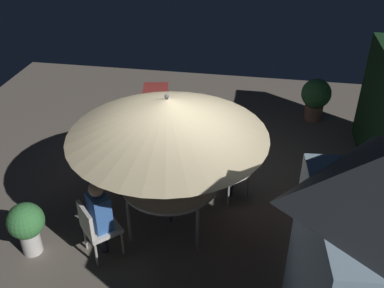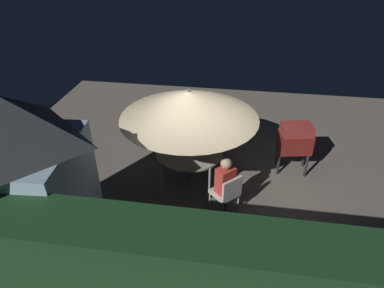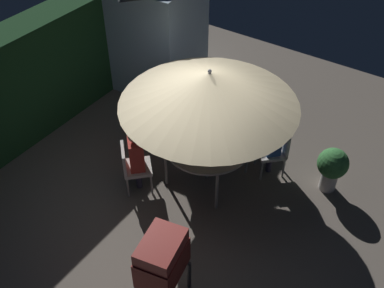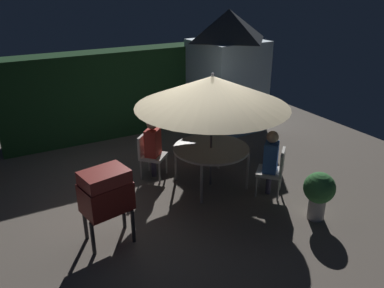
# 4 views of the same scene
# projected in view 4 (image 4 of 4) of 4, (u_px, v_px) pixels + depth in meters

# --- Properties ---
(ground_plane) EXTENTS (11.00, 11.00, 0.00)m
(ground_plane) POSITION_uv_depth(u_px,v_px,m) (186.00, 189.00, 7.50)
(ground_plane) COLOR #6B6056
(hedge_backdrop) EXTENTS (5.95, 0.73, 2.15)m
(hedge_backdrop) POSITION_uv_depth(u_px,v_px,m) (121.00, 92.00, 9.90)
(hedge_backdrop) COLOR #193D1E
(hedge_backdrop) RESTS_ON ground
(garden_shed) EXTENTS (1.84, 1.81, 3.08)m
(garden_shed) POSITION_uv_depth(u_px,v_px,m) (227.00, 70.00, 10.01)
(garden_shed) COLOR #9EBCD1
(garden_shed) RESTS_ON ground
(patio_table) EXTENTS (1.45, 1.45, 0.79)m
(patio_table) POSITION_uv_depth(u_px,v_px,m) (211.00, 150.00, 7.37)
(patio_table) COLOR #B2ADA3
(patio_table) RESTS_ON ground
(patio_umbrella) EXTENTS (2.83, 2.83, 2.24)m
(patio_umbrella) POSITION_uv_depth(u_px,v_px,m) (212.00, 91.00, 6.92)
(patio_umbrella) COLOR #4C4C51
(patio_umbrella) RESTS_ON ground
(bbq_grill) EXTENTS (0.78, 0.62, 1.20)m
(bbq_grill) POSITION_uv_depth(u_px,v_px,m) (106.00, 193.00, 5.69)
(bbq_grill) COLOR maroon
(bbq_grill) RESTS_ON ground
(chair_near_shed) EXTENTS (0.65, 0.65, 0.90)m
(chair_near_shed) POSITION_uv_depth(u_px,v_px,m) (149.00, 153.00, 7.79)
(chair_near_shed) COLOR silver
(chair_near_shed) RESTS_ON ground
(chair_far_side) EXTENTS (0.65, 0.65, 0.90)m
(chair_far_side) POSITION_uv_depth(u_px,v_px,m) (275.00, 169.00, 7.12)
(chair_far_side) COLOR silver
(chair_far_side) RESTS_ON ground
(potted_plant_by_grill) EXTENTS (0.52, 0.52, 0.84)m
(potted_plant_by_grill) POSITION_uv_depth(u_px,v_px,m) (319.00, 191.00, 6.38)
(potted_plant_by_grill) COLOR silver
(potted_plant_by_grill) RESTS_ON ground
(person_in_red) EXTENTS (0.41, 0.41, 1.26)m
(person_in_red) POSITION_uv_depth(u_px,v_px,m) (153.00, 141.00, 7.67)
(person_in_red) COLOR #CC3D33
(person_in_red) RESTS_ON ground
(person_in_blue) EXTENTS (0.41, 0.41, 1.26)m
(person_in_blue) POSITION_uv_depth(u_px,v_px,m) (271.00, 156.00, 7.04)
(person_in_blue) COLOR #3866B2
(person_in_blue) RESTS_ON ground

